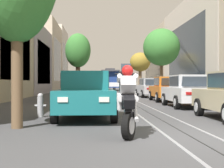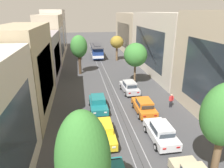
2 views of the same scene
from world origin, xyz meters
The scene contains 17 objects.
ground_plane centered at (0.00, 24.66, 0.00)m, with size 160.00×160.00×0.00m, color #424244.
trolley_track_rails centered at (0.00, 28.83, 0.00)m, with size 1.14×69.65×0.01m.
building_facade_left centered at (-10.01, 31.26, 4.69)m, with size 5.23×61.35×10.92m.
building_facade_right centered at (10.30, 29.34, 5.18)m, with size 5.61×61.35×10.68m.
parked_car_teal_near_left centered at (-2.47, 3.97, 0.80)m, with size 2.02×4.37×1.58m.
parked_car_yellow_second_left centered at (-2.43, 9.66, 0.80)m, with size 2.02×4.37×1.58m.
parked_car_teal_mid_left centered at (-2.32, 15.42, 0.80)m, with size 2.00×4.36×1.58m.
parked_car_white_second_right centered at (2.42, 8.77, 0.80)m, with size 2.01×4.36×1.58m.
parked_car_orange_mid_right centered at (2.53, 13.87, 0.80)m, with size 2.05×4.38×1.58m.
parked_car_silver_fourth_right centered at (2.41, 20.00, 0.80)m, with size 2.12×4.41×1.58m.
street_tree_kerb_left_second centered at (-4.11, 30.03, 4.75)m, with size 2.87×2.45×6.77m.
street_tree_kerb_right_second centered at (4.02, 23.23, 4.50)m, with size 3.41×3.59×6.25m.
street_tree_kerb_right_mid centered at (4.19, 39.13, 4.07)m, with size 2.89×2.85×5.49m.
cable_car_trolley centered at (0.00, 42.64, 1.66)m, with size 2.61×9.14×3.28m.
motorcycle_with_rider centered at (-1.41, 0.27, 0.88)m, with size 0.53×1.89×1.67m.
pedestrian_on_right_pavement centered at (6.05, 14.72, 0.93)m, with size 0.55×0.40×1.65m.
fire_hydrant centered at (-4.06, 4.47, 0.42)m, with size 0.40×0.22×0.84m.
Camera 1 is at (-2.13, -7.14, 1.21)m, focal length 52.73 mm.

